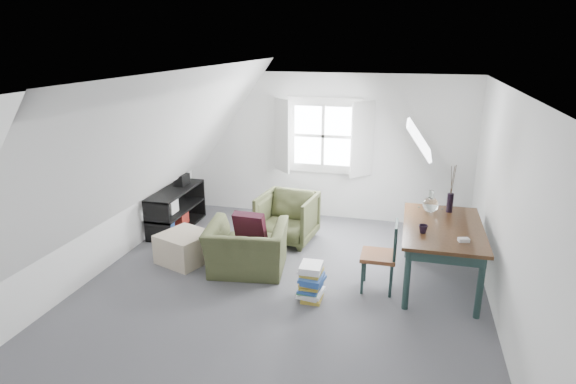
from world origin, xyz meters
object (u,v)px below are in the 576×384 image
(dining_chair_near, at_px, (382,255))
(dining_table, at_px, (442,234))
(armchair_far, at_px, (287,240))
(media_shelf, at_px, (175,212))
(ottoman, at_px, (185,247))
(dining_chair_far, at_px, (428,230))
(magazine_stack, at_px, (311,282))
(armchair_near, at_px, (247,271))

(dining_chair_near, bearing_deg, dining_table, 96.48)
(armchair_far, relative_size, dining_table, 0.52)
(media_shelf, bearing_deg, ottoman, -53.65)
(dining_table, bearing_deg, media_shelf, 165.06)
(dining_chair_far, bearing_deg, armchair_far, 9.75)
(media_shelf, bearing_deg, dining_table, -8.34)
(armchair_far, xyz_separation_m, ottoman, (-1.22, -1.07, 0.21))
(dining_chair_far, distance_m, magazine_stack, 2.08)
(dining_table, height_order, dining_chair_near, dining_chair_near)
(dining_chair_far, height_order, magazine_stack, dining_chair_far)
(dining_chair_near, relative_size, magazine_stack, 2.03)
(dining_chair_near, bearing_deg, ottoman, -110.79)
(armchair_far, distance_m, media_shelf, 1.94)
(ottoman, distance_m, magazine_stack, 2.03)
(dining_chair_near, distance_m, magazine_stack, 0.94)
(armchair_near, height_order, dining_chair_near, dining_chair_near)
(ottoman, relative_size, dining_chair_near, 0.69)
(dining_table, relative_size, dining_chair_far, 1.99)
(dining_table, relative_size, dining_chair_near, 1.77)
(armchair_near, distance_m, media_shelf, 2.04)
(armchair_near, distance_m, magazine_stack, 1.13)
(armchair_near, height_order, ottoman, ottoman)
(media_shelf, relative_size, magazine_stack, 2.96)
(armchair_far, relative_size, dining_chair_far, 1.04)
(armchair_near, relative_size, armchair_far, 1.23)
(dining_chair_far, bearing_deg, dining_chair_near, 74.82)
(dining_table, xyz_separation_m, dining_chair_far, (-0.14, 0.78, -0.28))
(dining_table, xyz_separation_m, magazine_stack, (-1.51, -0.77, -0.47))
(dining_chair_near, distance_m, media_shelf, 3.64)
(dining_chair_far, xyz_separation_m, media_shelf, (-4.01, 0.11, -0.12))
(dining_chair_far, bearing_deg, dining_table, 112.45)
(armchair_far, distance_m, ottoman, 1.64)
(dining_chair_far, bearing_deg, armchair_near, 36.45)
(armchair_near, bearing_deg, media_shelf, -43.06)
(armchair_near, distance_m, armchair_far, 1.18)
(armchair_far, relative_size, magazine_stack, 1.88)
(ottoman, height_order, dining_chair_far, dining_chair_far)
(armchair_near, bearing_deg, armchair_far, -110.95)
(dining_chair_near, bearing_deg, armchair_near, -109.69)
(ottoman, bearing_deg, armchair_near, -4.89)
(dining_table, height_order, magazine_stack, dining_table)
(dining_table, relative_size, magazine_stack, 3.60)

